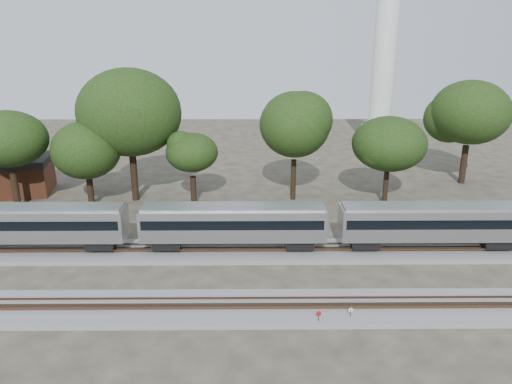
% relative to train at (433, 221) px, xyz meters
% --- Properties ---
extents(ground, '(160.00, 160.00, 0.00)m').
position_rel_train_xyz_m(ground, '(-18.59, -6.00, -3.13)').
color(ground, '#383328').
rests_on(ground, ground).
extents(track_far, '(160.00, 5.00, 0.73)m').
position_rel_train_xyz_m(track_far, '(-18.59, 0.00, -2.92)').
color(track_far, slate).
rests_on(track_far, ground).
extents(track_near, '(160.00, 5.00, 0.73)m').
position_rel_train_xyz_m(track_near, '(-18.59, -10.00, -2.92)').
color(track_near, slate).
rests_on(track_near, ground).
extents(train, '(124.17, 3.02, 4.45)m').
position_rel_train_xyz_m(train, '(0.00, 0.00, 0.00)').
color(train, '#AEB0B5').
rests_on(train, ground).
extents(switch_stand_red, '(0.37, 0.07, 1.15)m').
position_rel_train_xyz_m(switch_stand_red, '(-11.98, -12.02, -2.39)').
color(switch_stand_red, '#512D19').
rests_on(switch_stand_red, ground).
extents(switch_stand_white, '(0.35, 0.09, 1.10)m').
position_rel_train_xyz_m(switch_stand_white, '(-9.65, -11.51, -2.42)').
color(switch_stand_white, '#512D19').
rests_on(switch_stand_white, ground).
extents(switch_lever, '(0.56, 0.41, 0.30)m').
position_rel_train_xyz_m(switch_lever, '(-11.16, -11.42, -2.98)').
color(switch_lever, '#512D19').
rests_on(switch_lever, ground).
extents(brick_building, '(10.72, 8.44, 4.63)m').
position_rel_train_xyz_m(brick_building, '(-47.12, 18.37, -0.80)').
color(brick_building, brown).
rests_on(brick_building, ground).
extents(tree_1, '(8.25, 8.25, 11.62)m').
position_rel_train_xyz_m(tree_1, '(-44.16, 13.12, 4.97)').
color(tree_1, black).
rests_on(tree_1, ground).
extents(tree_2, '(6.83, 6.83, 9.62)m').
position_rel_train_xyz_m(tree_2, '(-35.61, 13.53, 3.56)').
color(tree_2, black).
rests_on(tree_2, ground).
extents(tree_3, '(10.86, 10.86, 15.30)m').
position_rel_train_xyz_m(tree_3, '(-30.85, 15.59, 7.54)').
color(tree_3, black).
rests_on(tree_3, ground).
extents(tree_4, '(6.39, 6.39, 9.01)m').
position_rel_train_xyz_m(tree_4, '(-23.57, 14.09, 3.13)').
color(tree_4, black).
rests_on(tree_4, ground).
extents(tree_5, '(9.40, 9.40, 13.26)m').
position_rel_train_xyz_m(tree_5, '(-11.57, 15.66, 6.11)').
color(tree_5, black).
rests_on(tree_5, ground).
extents(tree_6, '(7.41, 7.41, 10.45)m').
position_rel_train_xyz_m(tree_6, '(-0.73, 13.95, 4.14)').
color(tree_6, black).
rests_on(tree_6, ground).
extents(tree_7, '(9.76, 9.76, 13.76)m').
position_rel_train_xyz_m(tree_7, '(11.92, 22.35, 6.46)').
color(tree_7, black).
rests_on(tree_7, ground).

